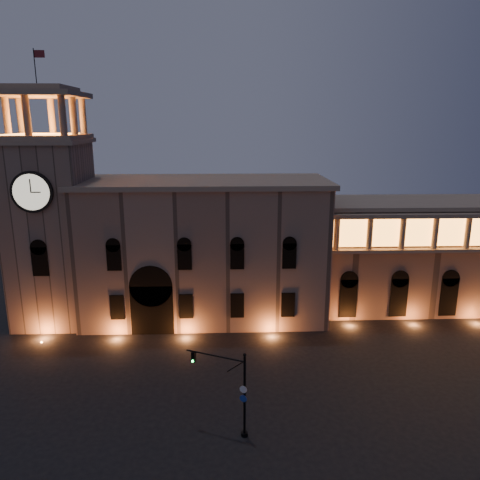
{
  "coord_description": "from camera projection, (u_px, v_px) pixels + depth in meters",
  "views": [
    {
      "loc": [
        0.4,
        -35.35,
        24.53
      ],
      "look_at": [
        2.33,
        16.0,
        11.44
      ],
      "focal_mm": 35.0,
      "sensor_mm": 36.0,
      "label": 1
    }
  ],
  "objects": [
    {
      "name": "clock_tower",
      "position": [
        51.0,
        223.0,
        56.76
      ],
      "size": [
        9.8,
        9.8,
        32.4
      ],
      "color": "#876A58",
      "rests_on": "ground"
    },
    {
      "name": "traffic_light",
      "position": [
        234.0,
        391.0,
        36.93
      ],
      "size": [
        4.9,
        2.43,
        7.32
      ],
      "rotation": [
        0.0,
        0.0,
        -0.43
      ],
      "color": "black",
      "rests_on": "ground"
    },
    {
      "name": "ground",
      "position": [
        220.0,
        414.0,
        40.27
      ],
      "size": [
        160.0,
        160.0,
        0.0
      ],
      "primitive_type": "plane",
      "color": "black",
      "rests_on": "ground"
    },
    {
      "name": "colonnade_wing",
      "position": [
        458.0,
        253.0,
        62.79
      ],
      "size": [
        40.6,
        11.5,
        14.5
      ],
      "color": "#826453",
      "rests_on": "ground"
    },
    {
      "name": "government_building",
      "position": [
        204.0,
        249.0,
        59.27
      ],
      "size": [
        30.8,
        12.8,
        17.6
      ],
      "color": "#876A58",
      "rests_on": "ground"
    }
  ]
}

